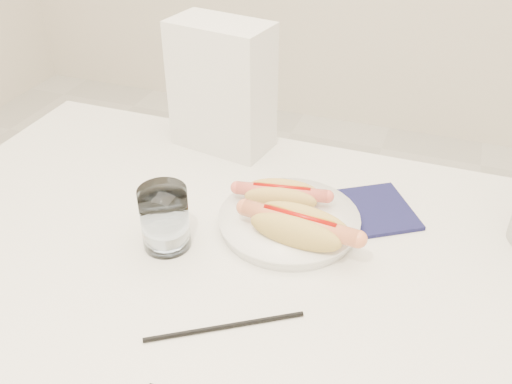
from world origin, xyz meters
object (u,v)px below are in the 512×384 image
(plate, at_px, (289,222))
(hotdog_left, at_px, (282,195))
(table, at_px, (244,295))
(water_glass, at_px, (165,218))
(napkin_box, at_px, (222,87))
(hotdog_right, at_px, (299,227))

(plate, height_order, hotdog_left, hotdog_left)
(table, relative_size, hotdog_left, 7.88)
(table, distance_m, water_glass, 0.17)
(table, xyz_separation_m, plate, (0.04, 0.12, 0.07))
(napkin_box, bearing_deg, hotdog_right, -38.37)
(plate, distance_m, hotdog_left, 0.05)
(plate, height_order, napkin_box, napkin_box)
(water_glass, bearing_deg, napkin_box, 97.30)
(hotdog_left, distance_m, water_glass, 0.20)
(hotdog_right, distance_m, napkin_box, 0.37)
(plate, xyz_separation_m, hotdog_right, (0.03, -0.05, 0.03))
(table, bearing_deg, hotdog_left, 85.14)
(plate, xyz_separation_m, napkin_box, (-0.21, 0.22, 0.12))
(table, relative_size, hotdog_right, 6.45)
(hotdog_right, relative_size, water_glass, 1.80)
(hotdog_right, xyz_separation_m, napkin_box, (-0.24, 0.27, 0.08))
(table, height_order, hotdog_left, hotdog_left)
(plate, relative_size, hotdog_left, 1.46)
(hotdog_left, xyz_separation_m, water_glass, (-0.14, -0.14, 0.01))
(water_glass, height_order, napkin_box, napkin_box)
(table, xyz_separation_m, napkin_box, (-0.17, 0.34, 0.19))
(napkin_box, bearing_deg, hotdog_left, -35.78)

